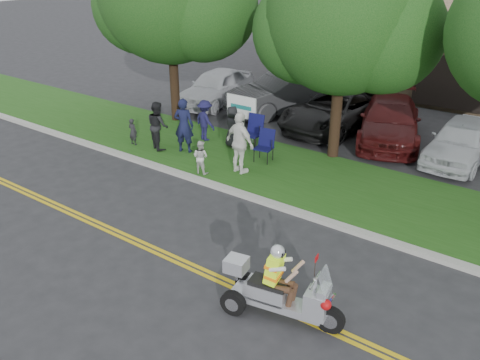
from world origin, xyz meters
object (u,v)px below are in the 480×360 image
Objects in this scene: parked_car_right at (390,120)px; parked_car_far_left at (216,87)px; parked_car_mid at (336,110)px; parked_car_far_right at (462,141)px; spectator_adult_right at (240,143)px; parked_car_left at (287,92)px; lawn_chair_b at (254,129)px; trike_scooter at (278,292)px; spectator_adult_left at (184,125)px; lawn_chair_a at (265,143)px; spectator_adult_mid at (158,125)px.

parked_car_far_left is at bearing 160.42° from parked_car_right.
parked_car_far_right is (4.85, -0.58, -0.02)m from parked_car_mid.
spectator_adult_right reaches higher than parked_car_left.
parked_car_far_right is at bearing -31.84° from parked_car_right.
spectator_adult_right is at bearing -53.17° from parked_car_far_left.
parked_car_mid is (1.26, 3.82, -0.02)m from lawn_chair_b.
parked_car_left is (-6.91, 11.58, 0.33)m from trike_scooter.
parked_car_left reaches higher than parked_car_mid.
parked_car_left is (0.22, 6.31, -0.16)m from spectator_adult_left.
spectator_adult_right is 0.38× the size of parked_car_right.
lawn_chair_b is 0.28× the size of parked_car_far_right.
lawn_chair_a is at bearing -81.29° from spectator_adult_right.
spectator_adult_left is at bearing -136.47° from lawn_chair_b.
spectator_adult_left reaches higher than parked_car_far_right.
parked_car_left reaches higher than parked_car_right.
spectator_adult_left is 0.35× the size of parked_car_left.
parked_car_far_left is at bearing -82.00° from spectator_adult_left.
spectator_adult_left is 9.25m from parked_car_far_right.
parked_car_mid is at bearing -138.57° from spectator_adult_left.
lawn_chair_b is 0.22× the size of parked_car_mid.
spectator_adult_mid is at bearing -168.86° from lawn_chair_a.
lawn_chair_a is at bearing -86.89° from parked_car_mid.
lawn_chair_b is 0.70× the size of spectator_adult_mid.
parked_car_mid is (2.94, 5.56, -0.30)m from spectator_adult_left.
trike_scooter is at bearing 172.51° from spectator_adult_mid.
parked_car_mid is at bearing 69.18° from lawn_chair_b.
spectator_adult_mid is at bearing -144.36° from lawn_chair_b.
parked_car_left is (-2.37, 6.62, -0.19)m from spectator_adult_right.
parked_car_far_left is (-2.09, 5.80, -0.16)m from spectator_adult_mid.
trike_scooter is 6.75m from spectator_adult_right.
spectator_adult_left is at bearing -111.21° from parked_car_mid.
spectator_adult_left is at bearing -137.49° from spectator_adult_mid.
parked_car_right is (2.44, 4.55, 0.06)m from lawn_chair_a.
trike_scooter is 14.79m from parked_car_far_left.
lawn_chair_a is at bearing -141.64° from parked_car_far_right.
parked_car_far_right is (5.20, 5.29, -0.35)m from spectator_adult_right.
parked_car_mid reaches higher than lawn_chair_a.
parked_car_far_left is at bearing -46.09° from spectator_adult_mid.
parked_car_left is 2.82m from parked_car_mid.
parked_car_far_right reaches higher than lawn_chair_a.
lawn_chair_a is 3.82m from spectator_adult_mid.
lawn_chair_b is 6.92m from parked_car_far_right.
spectator_adult_left reaches higher than lawn_chair_b.
parked_car_left is 4.94m from parked_car_right.
spectator_adult_right is (3.52, 0.00, 0.14)m from spectator_adult_mid.
spectator_adult_mid reaches higher than trike_scooter.
trike_scooter is 0.45× the size of parked_car_left.
parked_car_far_right is (5.13, 3.99, 0.03)m from lawn_chair_a.
parked_car_left reaches higher than parked_car_far_right.
spectator_adult_mid reaches higher than lawn_chair_b.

